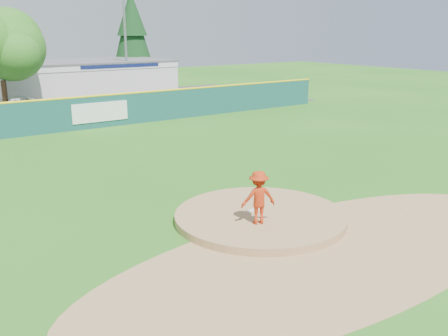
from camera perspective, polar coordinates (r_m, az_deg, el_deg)
ground at (r=16.22m, az=4.14°, el=-5.97°), size 120.00×120.00×0.00m
pitchers_mound at (r=16.22m, az=4.14°, el=-5.97°), size 5.50×5.50×0.50m
pitching_rubber at (r=16.34m, az=3.49°, el=-4.78°), size 0.60×0.15×0.04m
infield_dirt_arc at (r=14.24m, az=11.97°, el=-9.44°), size 15.40×15.40×0.01m
parking_lot at (r=40.20m, az=-21.36°, el=6.00°), size 44.00×16.00×0.02m
pitcher at (r=15.04m, az=3.96°, el=-3.37°), size 1.20×0.93×1.64m
van at (r=38.00m, az=-21.79°, el=6.58°), size 5.65×3.68×1.44m
pool_building_grp at (r=46.50m, az=-15.95°, el=9.68°), size 15.20×8.20×3.31m
fence_banners at (r=30.46m, az=-24.10°, el=4.86°), size 15.18×0.04×1.20m
outfield_fence at (r=31.49m, az=-17.32°, el=5.98°), size 40.00×0.14×2.07m
deciduous_tree at (r=37.39m, az=-24.27°, el=12.09°), size 5.60×5.60×7.36m
conifer_tree at (r=52.70m, az=-10.45°, el=14.87°), size 4.40×4.40×9.50m
light_pole_right at (r=44.67m, az=-11.23°, el=14.75°), size 1.75×0.25×10.00m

